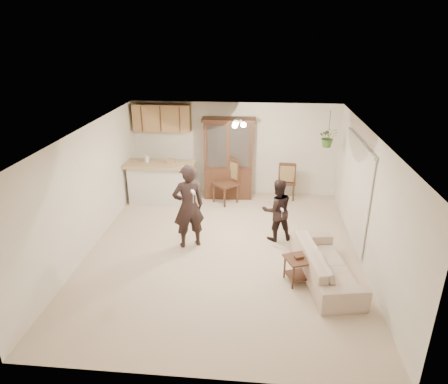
# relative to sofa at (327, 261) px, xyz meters

# --- Properties ---
(floor) EXTENTS (6.50, 6.50, 0.00)m
(floor) POSITION_rel_sofa_xyz_m (-1.96, 0.79, -0.37)
(floor) COLOR beige
(floor) RESTS_ON ground
(ceiling) EXTENTS (5.50, 6.50, 0.02)m
(ceiling) POSITION_rel_sofa_xyz_m (-1.96, 0.79, 2.13)
(ceiling) COLOR white
(ceiling) RESTS_ON wall_back
(wall_back) EXTENTS (5.50, 0.02, 2.50)m
(wall_back) POSITION_rel_sofa_xyz_m (-1.96, 4.04, 0.88)
(wall_back) COLOR silver
(wall_back) RESTS_ON ground
(wall_front) EXTENTS (5.50, 0.02, 2.50)m
(wall_front) POSITION_rel_sofa_xyz_m (-1.96, -2.46, 0.88)
(wall_front) COLOR silver
(wall_front) RESTS_ON ground
(wall_left) EXTENTS (0.02, 6.50, 2.50)m
(wall_left) POSITION_rel_sofa_xyz_m (-4.71, 0.79, 0.88)
(wall_left) COLOR silver
(wall_left) RESTS_ON ground
(wall_right) EXTENTS (0.02, 6.50, 2.50)m
(wall_right) POSITION_rel_sofa_xyz_m (0.79, 0.79, 0.88)
(wall_right) COLOR silver
(wall_right) RESTS_ON ground
(breakfast_bar) EXTENTS (1.60, 0.55, 1.00)m
(breakfast_bar) POSITION_rel_sofa_xyz_m (-3.81, 3.14, 0.13)
(breakfast_bar) COLOR silver
(breakfast_bar) RESTS_ON floor
(bar_top) EXTENTS (1.75, 0.70, 0.08)m
(bar_top) POSITION_rel_sofa_xyz_m (-3.81, 3.14, 0.68)
(bar_top) COLOR tan
(bar_top) RESTS_ON breakfast_bar
(upper_cabinets) EXTENTS (1.50, 0.34, 0.70)m
(upper_cabinets) POSITION_rel_sofa_xyz_m (-3.86, 3.86, 1.73)
(upper_cabinets) COLOR olive
(upper_cabinets) RESTS_ON wall_back
(vertical_blinds) EXTENTS (0.06, 2.30, 2.10)m
(vertical_blinds) POSITION_rel_sofa_xyz_m (0.75, 1.69, 0.73)
(vertical_blinds) COLOR beige
(vertical_blinds) RESTS_ON wall_right
(ceiling_fixture) EXTENTS (0.36, 0.36, 0.20)m
(ceiling_fixture) POSITION_rel_sofa_xyz_m (-1.76, 1.99, 2.03)
(ceiling_fixture) COLOR #FFEDBF
(ceiling_fixture) RESTS_ON ceiling
(hanging_plant) EXTENTS (0.43, 0.37, 0.48)m
(hanging_plant) POSITION_rel_sofa_xyz_m (0.34, 3.19, 1.48)
(hanging_plant) COLOR #336227
(hanging_plant) RESTS_ON ceiling
(plant_cord) EXTENTS (0.01, 0.01, 0.65)m
(plant_cord) POSITION_rel_sofa_xyz_m (0.34, 3.19, 1.81)
(plant_cord) COLOR black
(plant_cord) RESTS_ON ceiling
(sofa) EXTENTS (1.05, 1.97, 0.73)m
(sofa) POSITION_rel_sofa_xyz_m (0.00, 0.00, 0.00)
(sofa) COLOR beige
(sofa) RESTS_ON floor
(adult) EXTENTS (0.78, 0.67, 1.80)m
(adult) POSITION_rel_sofa_xyz_m (-2.69, 0.98, 0.53)
(adult) COLOR black
(adult) RESTS_ON floor
(child) EXTENTS (0.77, 0.67, 1.35)m
(child) POSITION_rel_sofa_xyz_m (-0.87, 1.43, 0.31)
(child) COLOR black
(child) RESTS_ON floor
(china_hutch) EXTENTS (1.38, 0.58, 2.15)m
(china_hutch) POSITION_rel_sofa_xyz_m (-2.09, 3.72, 0.69)
(china_hutch) COLOR #3C1F16
(china_hutch) RESTS_ON floor
(side_table) EXTENTS (0.58, 0.58, 0.54)m
(side_table) POSITION_rel_sofa_xyz_m (-0.52, -0.15, -0.11)
(side_table) COLOR #3C1F16
(side_table) RESTS_ON floor
(chair_bar) EXTENTS (0.45, 0.45, 1.00)m
(chair_bar) POSITION_rel_sofa_xyz_m (-4.12, 3.19, -0.08)
(chair_bar) COLOR #3C1F16
(chair_bar) RESTS_ON floor
(chair_hutch_left) EXTENTS (0.75, 0.75, 1.19)m
(chair_hutch_left) POSITION_rel_sofa_xyz_m (-2.13, 3.29, -0.03)
(chair_hutch_left) COLOR #3C1F16
(chair_hutch_left) RESTS_ON floor
(chair_hutch_right) EXTENTS (0.50, 0.50, 1.06)m
(chair_hutch_right) POSITION_rel_sofa_xyz_m (-0.53, 3.75, -0.07)
(chair_hutch_right) COLOR #3C1F16
(chair_hutch_right) RESTS_ON floor
(controller_adult) EXTENTS (0.11, 0.16, 0.05)m
(controller_adult) POSITION_rel_sofa_xyz_m (-2.51, 0.60, 1.01)
(controller_adult) COLOR white
(controller_adult) RESTS_ON adult
(controller_child) EXTENTS (0.07, 0.12, 0.04)m
(controller_child) POSITION_rel_sofa_xyz_m (-0.78, 1.12, 0.48)
(controller_child) COLOR white
(controller_child) RESTS_ON child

